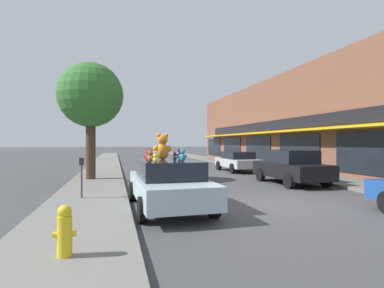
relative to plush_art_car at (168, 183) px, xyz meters
name	(u,v)px	position (x,y,z in m)	size (l,w,h in m)	color
ground_plane	(275,205)	(3.21, -0.37, -0.74)	(260.00, 260.00, 0.00)	#424244
sidewalk_near	(83,214)	(-2.28, -0.37, -0.67)	(2.41, 90.00, 0.14)	slate
storefront_row	(341,123)	(15.60, 11.14, 2.66)	(12.53, 33.46, 6.79)	brown
plush_art_car	(168,183)	(0.00, 0.00, 0.00)	(2.06, 4.46, 1.38)	#ADC6D1
teddy_bear_giant	(163,147)	(-0.11, 0.36, 1.02)	(0.59, 0.38, 0.79)	orange
teddy_bear_yellow	(155,159)	(-0.51, -1.04, 0.75)	(0.16, 0.15, 0.23)	yellow
teddy_bear_brown	(150,156)	(-0.61, -0.81, 0.79)	(0.20, 0.22, 0.31)	olive
teddy_bear_black	(175,157)	(0.09, -0.47, 0.76)	(0.14, 0.19, 0.25)	black
teddy_bear_red	(148,156)	(-0.63, -0.60, 0.81)	(0.26, 0.17, 0.35)	red
teddy_bear_cream	(155,156)	(-0.36, 0.11, 0.78)	(0.20, 0.13, 0.27)	beige
teddy_bear_purple	(180,154)	(0.44, 0.41, 0.80)	(0.24, 0.15, 0.33)	purple
teddy_bear_teal	(183,155)	(0.29, -0.60, 0.81)	(0.25, 0.20, 0.34)	teal
parked_car_far_center	(291,166)	(6.32, 3.64, 0.06)	(1.96, 4.04, 1.54)	black
parked_car_far_right	(237,161)	(6.32, 9.80, -0.04)	(1.89, 4.01, 1.29)	#B7B7BC
street_tree	(91,96)	(-2.61, 6.78, 3.41)	(3.11, 3.11, 5.62)	#473323
fire_hydrant	(65,231)	(-2.23, -3.53, -0.20)	(0.33, 0.22, 0.79)	yellow
parking_meter	(82,172)	(-2.50, 1.54, 0.21)	(0.14, 0.10, 1.27)	#4C4C51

